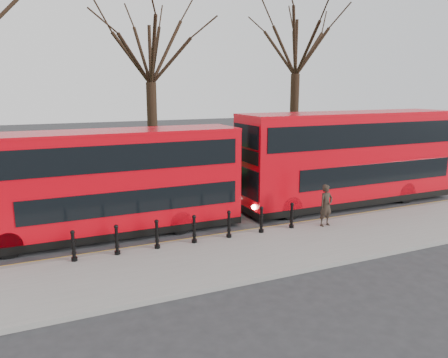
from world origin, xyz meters
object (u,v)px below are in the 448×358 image
bus_lead (109,184)px  pedestrian (326,205)px  bollard_row (194,229)px  bus_rear (349,158)px

bus_lead → pedestrian: 8.71m
bollard_row → bus_lead: 3.89m
bollard_row → pedestrian: size_ratio=4.95×
bollard_row → bus_lead: bearing=134.2°
bollard_row → pedestrian: (5.62, -0.33, 0.36)m
bus_lead → bus_rear: bus_rear is taller
bollard_row → bus_lead: bus_lead is taller
bus_lead → bus_rear: 11.62m
bus_lead → bus_rear: bearing=-0.2°
bollard_row → pedestrian: bearing=-3.3°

